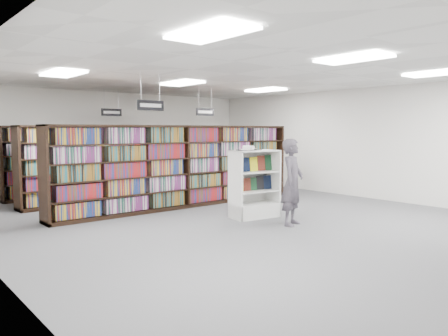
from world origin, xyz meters
TOP-DOWN VIEW (x-y plane):
  - floor at (0.00, 0.00)m, footprint 12.00×12.00m
  - ceiling at (0.00, 0.00)m, footprint 10.00×12.00m
  - wall_back at (0.00, 6.00)m, footprint 10.00×0.10m
  - wall_right at (5.00, 0.00)m, footprint 0.10×12.00m
  - bookshelf_row_near at (0.00, 2.00)m, footprint 7.00×0.60m
  - bookshelf_row_mid at (0.00, 4.00)m, footprint 7.00×0.60m
  - bookshelf_row_far at (0.00, 5.70)m, footprint 7.00×0.60m
  - aisle_sign_left at (-1.50, 1.00)m, footprint 0.65×0.02m
  - aisle_sign_right at (1.50, 3.00)m, footprint 0.65×0.02m
  - aisle_sign_center at (-0.50, 5.00)m, footprint 0.65×0.02m
  - troffer_front_left at (-3.00, -3.00)m, footprint 0.60×1.20m
  - troffer_front_center at (0.00, -3.00)m, footprint 0.60×1.20m
  - troffer_front_right at (3.00, -3.00)m, footprint 0.60×1.20m
  - troffer_back_left at (-3.00, 2.00)m, footprint 0.60×1.20m
  - troffer_back_center at (0.00, 2.00)m, footprint 0.60×1.20m
  - troffer_back_right at (3.00, 2.00)m, footprint 0.60×1.20m
  - endcap_display at (0.47, -0.16)m, footprint 1.16×0.69m
  - open_book at (0.30, -0.17)m, footprint 0.58×0.38m
  - shopper at (0.51, -1.27)m, footprint 0.77×0.66m

SIDE VIEW (x-z plane):
  - floor at x=0.00m, z-range 0.00..0.00m
  - endcap_display at x=0.47m, z-range -0.26..1.27m
  - shopper at x=0.51m, z-range 0.00..1.80m
  - bookshelf_row_near at x=0.00m, z-range 0.00..2.10m
  - bookshelf_row_mid at x=0.00m, z-range 0.00..2.10m
  - bookshelf_row_far at x=0.00m, z-range 0.00..2.10m
  - open_book at x=0.30m, z-range 1.50..1.63m
  - wall_back at x=0.00m, z-range 0.00..3.20m
  - wall_right at x=5.00m, z-range 0.00..3.20m
  - aisle_sign_left at x=-1.50m, z-range 2.13..2.93m
  - aisle_sign_right at x=1.50m, z-range 2.13..2.93m
  - aisle_sign_center at x=-0.50m, z-range 2.13..2.93m
  - troffer_front_left at x=-3.00m, z-range 3.14..3.18m
  - troffer_front_center at x=0.00m, z-range 3.14..3.18m
  - troffer_front_right at x=3.00m, z-range 3.14..3.18m
  - troffer_back_left at x=-3.00m, z-range 3.14..3.18m
  - troffer_back_center at x=0.00m, z-range 3.14..3.18m
  - troffer_back_right at x=3.00m, z-range 3.14..3.18m
  - ceiling at x=0.00m, z-range 3.15..3.25m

